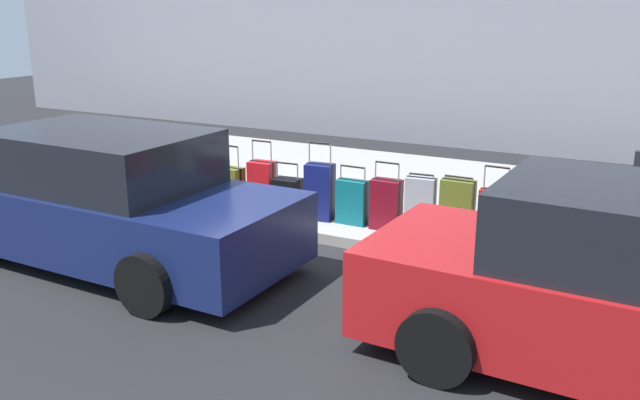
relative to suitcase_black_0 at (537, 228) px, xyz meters
The scene contains 16 objects.
ground_plane 3.74m from the suitcase_black_0, ahead, with size 40.00×40.00×0.00m, color black.
sidewalk_curb 4.21m from the suitcase_black_0, 28.78° to the right, with size 18.00×5.00×0.14m, color #9E9B93.
suitcase_black_0 is the anchor object (origin of this frame).
suitcase_red_1 0.51m from the suitcase_black_0, ahead, with size 0.35×0.19×1.00m.
suitcase_olive_2 0.97m from the suitcase_black_0, ahead, with size 0.41×0.21×0.82m.
suitcase_silver_3 1.44m from the suitcase_black_0, ahead, with size 0.38×0.22×0.79m.
suitcase_maroon_4 1.89m from the suitcase_black_0, ahead, with size 0.38×0.24×0.89m.
suitcase_teal_5 2.37m from the suitcase_black_0, ahead, with size 0.41×0.19×0.79m.
suitcase_navy_6 2.84m from the suitcase_black_0, ahead, with size 0.38×0.28×1.06m.
suitcase_black_7 3.30m from the suitcase_black_0, ahead, with size 0.39×0.28×0.75m.
suitcase_red_8 3.75m from the suitcase_black_0, ahead, with size 0.36×0.27×1.00m.
suitcase_olive_9 4.24m from the suitcase_black_0, ahead, with size 0.46×0.26×0.92m.
fire_hydrant 4.92m from the suitcase_black_0, ahead, with size 0.39×0.21×0.76m.
bollard_post 5.51m from the suitcase_black_0, ahead, with size 0.14×0.14×0.93m, color brown.
parking_meter 1.11m from the suitcase_black_0, 164.99° to the right, with size 0.12×0.09×1.27m.
parked_car_navy_1 5.02m from the suitcase_black_0, 25.13° to the left, with size 4.76×2.10×1.55m.
Camera 1 is at (-4.89, 7.14, 2.91)m, focal length 37.88 mm.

